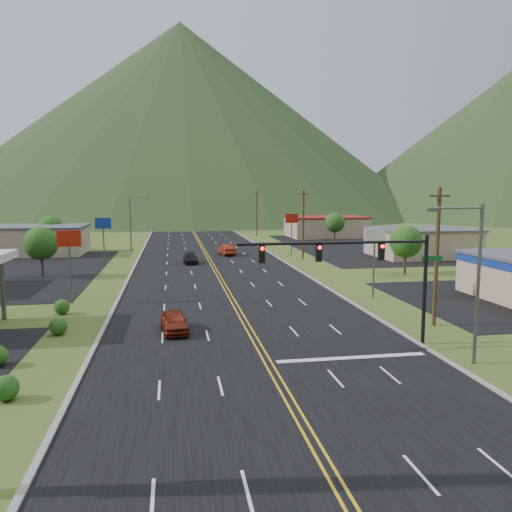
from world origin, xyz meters
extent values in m
plane|color=#3C511C|center=(0.00, 0.00, 0.00)|extent=(500.00, 500.00, 0.00)
cube|color=black|center=(0.00, 0.00, 0.00)|extent=(20.00, 460.00, 0.04)
cylinder|color=black|center=(10.50, 14.00, 3.50)|extent=(0.24, 0.24, 7.00)
cylinder|color=black|center=(4.50, 14.00, 6.60)|extent=(12.00, 0.18, 0.18)
cube|color=#0C591E|center=(10.90, 14.00, 5.50)|extent=(1.40, 0.06, 0.30)
cube|color=black|center=(7.50, 14.00, 6.00)|extent=(0.35, 0.28, 1.05)
sphere|color=#FF0C05|center=(7.50, 13.82, 6.35)|extent=(0.22, 0.22, 0.22)
cube|color=black|center=(3.50, 14.00, 6.00)|extent=(0.35, 0.28, 1.05)
sphere|color=#FF0C05|center=(3.50, 13.82, 6.35)|extent=(0.22, 0.22, 0.22)
cube|color=black|center=(0.00, 14.00, 6.00)|extent=(0.35, 0.28, 1.05)
sphere|color=#FF0C05|center=(0.00, 13.82, 6.35)|extent=(0.22, 0.22, 0.22)
cylinder|color=#59595E|center=(11.50, 10.00, 4.50)|extent=(0.20, 0.20, 9.00)
cylinder|color=#59595E|center=(10.06, 10.00, 8.80)|extent=(2.88, 0.12, 0.12)
cube|color=#59595E|center=(8.62, 10.00, 8.70)|extent=(0.60, 0.25, 0.18)
cylinder|color=#59595E|center=(-12.00, 70.00, 4.50)|extent=(0.20, 0.20, 9.00)
cylinder|color=#59595E|center=(-10.56, 70.00, 8.80)|extent=(2.88, 0.12, 0.12)
cube|color=#59595E|center=(-9.12, 70.00, 8.70)|extent=(0.60, 0.25, 0.18)
cylinder|color=#59595E|center=(-18.00, 25.00, 2.50)|extent=(0.36, 0.36, 5.00)
cube|color=tan|center=(-28.00, 68.00, 2.10)|extent=(18.00, 11.00, 4.20)
cube|color=#4C4C51|center=(-28.00, 68.00, 4.35)|extent=(18.40, 11.40, 0.30)
cube|color=tan|center=(32.00, 55.00, 2.00)|extent=(14.00, 11.00, 4.00)
cube|color=#4C4C51|center=(32.00, 55.00, 4.15)|extent=(14.40, 11.40, 0.30)
cube|color=tan|center=(28.00, 90.00, 2.10)|extent=(16.00, 12.00, 4.20)
cube|color=maroon|center=(28.00, 90.00, 4.35)|extent=(16.40, 12.40, 0.30)
cylinder|color=#59595E|center=(-14.00, 30.00, 2.50)|extent=(0.16, 0.16, 5.00)
cube|color=#A81809|center=(-14.00, 30.00, 5.70)|extent=(2.00, 0.18, 1.40)
cylinder|color=#59595E|center=(-14.00, 52.00, 2.50)|extent=(0.16, 0.16, 5.00)
cube|color=navy|center=(-14.00, 52.00, 5.70)|extent=(2.00, 0.18, 1.40)
cylinder|color=#59595E|center=(13.00, 28.00, 2.50)|extent=(0.16, 0.16, 5.00)
cube|color=white|center=(13.00, 28.00, 5.70)|extent=(2.00, 0.18, 1.40)
cylinder|color=#59595E|center=(13.00, 60.00, 2.50)|extent=(0.16, 0.16, 5.00)
cube|color=#A81809|center=(13.00, 60.00, 5.70)|extent=(2.00, 0.18, 1.40)
cylinder|color=#382314|center=(-20.00, 45.00, 1.50)|extent=(0.30, 0.30, 3.00)
sphere|color=#123D11|center=(-20.00, 45.00, 3.90)|extent=(3.84, 3.84, 3.84)
cylinder|color=#382314|center=(-25.00, 72.00, 1.50)|extent=(0.30, 0.30, 3.00)
sphere|color=#123D11|center=(-25.00, 72.00, 3.90)|extent=(3.84, 3.84, 3.84)
cylinder|color=#382314|center=(22.00, 40.00, 1.50)|extent=(0.30, 0.30, 3.00)
sphere|color=#123D11|center=(22.00, 40.00, 3.90)|extent=(3.84, 3.84, 3.84)
cylinder|color=#382314|center=(26.00, 78.00, 1.50)|extent=(0.30, 0.30, 3.00)
sphere|color=#123D11|center=(26.00, 78.00, 3.90)|extent=(3.84, 3.84, 3.84)
cylinder|color=#382314|center=(13.50, 18.00, 5.00)|extent=(0.28, 0.28, 10.00)
cube|color=#382314|center=(13.50, 18.00, 9.40)|extent=(1.60, 0.12, 0.12)
cylinder|color=#382314|center=(13.50, 55.00, 5.00)|extent=(0.28, 0.28, 10.00)
cube|color=#382314|center=(13.50, 55.00, 9.40)|extent=(1.60, 0.12, 0.12)
cylinder|color=#382314|center=(13.50, 95.00, 5.00)|extent=(0.28, 0.28, 10.00)
cube|color=#382314|center=(13.50, 95.00, 9.40)|extent=(1.60, 0.12, 0.12)
cylinder|color=#382314|center=(13.50, 135.00, 5.00)|extent=(0.28, 0.28, 10.00)
cube|color=#382314|center=(13.50, 135.00, 9.40)|extent=(1.60, 0.12, 0.12)
cone|color=#233D1B|center=(0.00, 220.00, 42.50)|extent=(220.00, 220.00, 85.00)
imported|color=maroon|center=(-5.20, 19.32, 0.73)|extent=(2.13, 4.44, 1.46)
imported|color=black|center=(-2.82, 53.17, 0.65)|extent=(1.97, 4.55, 1.31)
imported|color=maroon|center=(3.05, 61.70, 0.83)|extent=(2.53, 5.23, 1.65)
camera|label=1|loc=(-5.22, -14.83, 9.61)|focal=35.00mm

